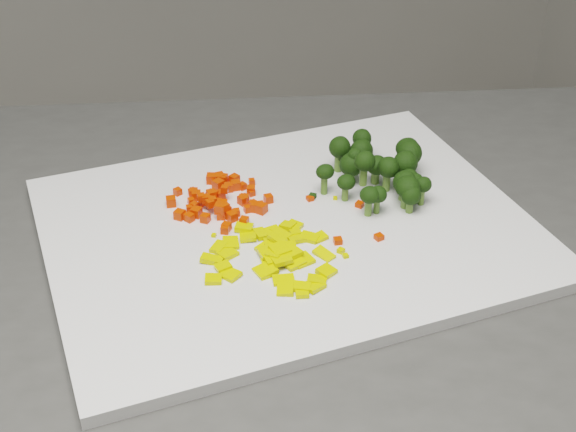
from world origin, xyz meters
name	(u,v)px	position (x,y,z in m)	size (l,w,h in m)	color
cutting_board	(288,229)	(0.24, 0.22, 0.91)	(0.48, 0.38, 0.01)	white
carrot_pile	(220,193)	(0.18, 0.28, 0.93)	(0.11, 0.11, 0.03)	#F12602
pepper_pile	(272,254)	(0.20, 0.17, 0.92)	(0.12, 0.12, 0.02)	yellow
broccoli_pile	(372,162)	(0.35, 0.26, 0.94)	(0.13, 0.13, 0.06)	black
carrot_cube_0	(221,215)	(0.18, 0.26, 0.92)	(0.01, 0.01, 0.01)	#F12602
carrot_cube_1	(252,204)	(0.21, 0.27, 0.92)	(0.01, 0.01, 0.01)	#F12602
carrot_cube_2	(247,209)	(0.21, 0.26, 0.92)	(0.01, 0.01, 0.01)	#F12602
carrot_cube_3	(211,194)	(0.18, 0.29, 0.92)	(0.01, 0.01, 0.01)	#F12602
carrot_cube_4	(183,215)	(0.14, 0.27, 0.92)	(0.01, 0.01, 0.01)	#F12602
carrot_cube_5	(268,199)	(0.23, 0.27, 0.92)	(0.01, 0.01, 0.01)	#F12602
carrot_cube_6	(217,203)	(0.18, 0.28, 0.92)	(0.01, 0.01, 0.01)	#F12602
carrot_cube_7	(232,216)	(0.19, 0.25, 0.92)	(0.01, 0.01, 0.01)	#F12602
carrot_cube_8	(223,179)	(0.20, 0.33, 0.92)	(0.01, 0.01, 0.01)	#F12602
carrot_cube_9	(226,227)	(0.17, 0.24, 0.92)	(0.01, 0.01, 0.01)	#F12602
carrot_cube_10	(261,208)	(0.22, 0.25, 0.92)	(0.01, 0.01, 0.01)	#F12602
carrot_cube_11	(196,195)	(0.16, 0.31, 0.92)	(0.01, 0.01, 0.01)	#F12602
carrot_cube_12	(236,212)	(0.19, 0.26, 0.92)	(0.01, 0.01, 0.01)	#F12602
carrot_cube_13	(227,209)	(0.19, 0.27, 0.92)	(0.01, 0.01, 0.01)	#F12602
carrot_cube_14	(243,200)	(0.21, 0.28, 0.92)	(0.01, 0.01, 0.01)	#F12602
carrot_cube_15	(244,199)	(0.21, 0.28, 0.92)	(0.01, 0.01, 0.01)	#F12602
carrot_cube_16	(180,215)	(0.14, 0.28, 0.92)	(0.01, 0.01, 0.01)	#F12602
carrot_cube_17	(224,204)	(0.18, 0.28, 0.92)	(0.01, 0.01, 0.01)	#F12602
carrot_cube_18	(213,201)	(0.17, 0.28, 0.93)	(0.01, 0.01, 0.01)	#F12602
carrot_cube_19	(254,205)	(0.21, 0.27, 0.92)	(0.01, 0.01, 0.01)	#F12602
carrot_cube_20	(212,196)	(0.18, 0.30, 0.92)	(0.01, 0.01, 0.01)	#F12602
carrot_cube_21	(201,197)	(0.16, 0.29, 0.93)	(0.01, 0.01, 0.01)	#F12602
carrot_cube_22	(205,218)	(0.16, 0.26, 0.92)	(0.01, 0.01, 0.01)	#F12602
carrot_cube_23	(224,180)	(0.20, 0.33, 0.92)	(0.01, 0.01, 0.01)	#F12602
carrot_cube_24	(189,208)	(0.15, 0.28, 0.92)	(0.01, 0.01, 0.01)	#F12602
carrot_cube_25	(236,185)	(0.21, 0.31, 0.92)	(0.01, 0.01, 0.01)	#F12602
carrot_cube_26	(193,192)	(0.16, 0.32, 0.92)	(0.01, 0.01, 0.01)	#F12602
carrot_cube_27	(225,229)	(0.17, 0.23, 0.92)	(0.01, 0.01, 0.01)	#F12602
carrot_cube_28	(213,180)	(0.19, 0.33, 0.92)	(0.01, 0.01, 0.01)	#F12602
carrot_cube_29	(220,208)	(0.18, 0.26, 0.92)	(0.01, 0.01, 0.01)	#F12602
carrot_cube_30	(223,216)	(0.18, 0.26, 0.92)	(0.01, 0.01, 0.01)	#F12602
carrot_cube_31	(191,201)	(0.15, 0.30, 0.92)	(0.01, 0.01, 0.01)	#F12602
carrot_cube_32	(206,199)	(0.17, 0.28, 0.93)	(0.01, 0.01, 0.01)	#F12602
carrot_cube_33	(189,217)	(0.14, 0.27, 0.92)	(0.01, 0.01, 0.01)	#F12602
carrot_cube_34	(252,193)	(0.22, 0.29, 0.92)	(0.01, 0.01, 0.01)	#F12602
carrot_cube_35	(219,178)	(0.20, 0.33, 0.92)	(0.01, 0.01, 0.01)	#F12602
carrot_cube_36	(244,221)	(0.19, 0.24, 0.92)	(0.01, 0.01, 0.01)	#F12602
carrot_cube_37	(211,179)	(0.19, 0.33, 0.92)	(0.01, 0.01, 0.01)	#F12602
carrot_cube_38	(193,193)	(0.16, 0.31, 0.92)	(0.01, 0.01, 0.01)	#F12602
carrot_cube_39	(225,189)	(0.19, 0.29, 0.93)	(0.01, 0.01, 0.01)	#F12602
carrot_cube_40	(243,198)	(0.21, 0.28, 0.92)	(0.01, 0.01, 0.01)	#F12602
carrot_cube_41	(178,192)	(0.15, 0.32, 0.92)	(0.01, 0.01, 0.01)	#F12602
carrot_cube_42	(255,207)	(0.21, 0.26, 0.92)	(0.01, 0.01, 0.01)	#F12602
carrot_cube_43	(221,194)	(0.19, 0.30, 0.92)	(0.01, 0.01, 0.01)	#F12602
carrot_cube_44	(195,206)	(0.16, 0.29, 0.92)	(0.01, 0.01, 0.01)	#F12602
carrot_cube_45	(242,186)	(0.22, 0.31, 0.92)	(0.01, 0.01, 0.01)	#F12602
carrot_cube_46	(171,201)	(0.13, 0.30, 0.92)	(0.01, 0.01, 0.01)	#F12602
carrot_cube_47	(251,190)	(0.22, 0.29, 0.92)	(0.01, 0.01, 0.01)	#F12602
carrot_cube_48	(229,187)	(0.20, 0.31, 0.92)	(0.01, 0.01, 0.01)	#F12602
carrot_cube_49	(225,207)	(0.18, 0.26, 0.93)	(0.01, 0.01, 0.01)	#F12602
carrot_cube_50	(252,182)	(0.23, 0.31, 0.92)	(0.01, 0.01, 0.01)	#F12602
carrot_cube_51	(210,204)	(0.17, 0.27, 0.93)	(0.01, 0.01, 0.01)	#F12602
carrot_cube_52	(234,179)	(0.21, 0.32, 0.92)	(0.01, 0.01, 0.01)	#F12602
carrot_cube_53	(260,206)	(0.22, 0.26, 0.92)	(0.01, 0.01, 0.01)	#F12602
carrot_cube_54	(218,185)	(0.19, 0.32, 0.92)	(0.01, 0.01, 0.01)	#F12602
carrot_cube_55	(196,212)	(0.15, 0.27, 0.92)	(0.01, 0.01, 0.01)	#F12602
carrot_cube_56	(235,185)	(0.21, 0.31, 0.92)	(0.01, 0.01, 0.01)	#F12602
carrot_cube_57	(208,201)	(0.17, 0.28, 0.92)	(0.01, 0.01, 0.01)	#F12602
pepper_chunk_0	(294,263)	(0.22, 0.16, 0.92)	(0.02, 0.02, 0.01)	yellow
pepper_chunk_1	(212,260)	(0.14, 0.19, 0.92)	(0.02, 0.01, 0.01)	yellow
pepper_chunk_2	(302,293)	(0.21, 0.11, 0.91)	(0.01, 0.01, 0.00)	yellow
pepper_chunk_3	(213,279)	(0.14, 0.16, 0.92)	(0.01, 0.02, 0.00)	yellow
pepper_chunk_4	(310,237)	(0.25, 0.19, 0.92)	(0.01, 0.02, 0.00)	yellow
pepper_chunk_5	(319,237)	(0.26, 0.19, 0.91)	(0.02, 0.01, 0.00)	yellow
pepper_chunk_6	(294,226)	(0.24, 0.22, 0.92)	(0.01, 0.01, 0.00)	yellow
pepper_chunk_7	(278,231)	(0.22, 0.21, 0.91)	(0.01, 0.01, 0.00)	yellow
pepper_chunk_8	(219,247)	(0.16, 0.21, 0.92)	(0.02, 0.01, 0.00)	yellow
pepper_chunk_9	(267,252)	(0.20, 0.18, 0.92)	(0.02, 0.02, 0.00)	yellow
pepper_chunk_10	(230,275)	(0.15, 0.16, 0.91)	(0.02, 0.02, 0.00)	yellow
pepper_chunk_11	(265,271)	(0.19, 0.16, 0.92)	(0.02, 0.02, 0.00)	yellow
pepper_chunk_12	(231,243)	(0.17, 0.21, 0.92)	(0.02, 0.02, 0.00)	yellow
pepper_chunk_13	(248,236)	(0.19, 0.22, 0.91)	(0.02, 0.02, 0.00)	yellow
pepper_chunk_14	(274,255)	(0.20, 0.17, 0.92)	(0.02, 0.01, 0.00)	yellow
pepper_chunk_15	(326,271)	(0.24, 0.13, 0.92)	(0.02, 0.02, 0.00)	yellow
pepper_chunk_16	(272,258)	(0.20, 0.17, 0.92)	(0.02, 0.02, 0.00)	yellow
pepper_chunk_17	(271,231)	(0.21, 0.22, 0.92)	(0.02, 0.01, 0.00)	yellow
pepper_chunk_18	(277,239)	(0.21, 0.19, 0.92)	(0.02, 0.01, 0.00)	yellow
pepper_chunk_19	(288,226)	(0.23, 0.22, 0.92)	(0.01, 0.01, 0.01)	yellow
pepper_chunk_20	(271,243)	(0.21, 0.20, 0.92)	(0.01, 0.02, 0.01)	yellow
pepper_chunk_21	(285,288)	(0.19, 0.12, 0.92)	(0.02, 0.02, 0.00)	yellow
pepper_chunk_22	(280,250)	(0.21, 0.17, 0.92)	(0.02, 0.02, 0.01)	yellow
pepper_chunk_23	(294,254)	(0.22, 0.16, 0.92)	(0.02, 0.01, 0.00)	yellow
pepper_chunk_24	(269,260)	(0.20, 0.17, 0.91)	(0.02, 0.01, 0.00)	yellow
pepper_chunk_25	(244,228)	(0.19, 0.23, 0.92)	(0.02, 0.02, 0.01)	yellow
pepper_chunk_26	(314,286)	(0.22, 0.12, 0.91)	(0.02, 0.02, 0.00)	yellow
pepper_chunk_27	(302,260)	(0.23, 0.16, 0.91)	(0.02, 0.02, 0.00)	yellow
pepper_chunk_28	(266,249)	(0.20, 0.19, 0.91)	(0.02, 0.02, 0.00)	yellow
pepper_chunk_29	(282,235)	(0.22, 0.20, 0.92)	(0.02, 0.01, 0.00)	yellow
pepper_chunk_30	(227,254)	(0.16, 0.19, 0.92)	(0.02, 0.02, 0.00)	yellow
pepper_chunk_31	(294,231)	(0.24, 0.21, 0.91)	(0.02, 0.01, 0.00)	yellow
pepper_chunk_32	(284,280)	(0.20, 0.14, 0.91)	(0.02, 0.01, 0.00)	yellow
pepper_chunk_33	(281,260)	(0.20, 0.16, 0.92)	(0.02, 0.02, 0.00)	yellow
pepper_chunk_34	(324,254)	(0.25, 0.16, 0.91)	(0.02, 0.01, 0.00)	yellow
pepper_chunk_35	(261,234)	(0.20, 0.21, 0.92)	(0.02, 0.01, 0.00)	yellow
pepper_chunk_36	(223,267)	(0.15, 0.17, 0.92)	(0.01, 0.01, 0.01)	yellow
pepper_chunk_37	(300,287)	(0.21, 0.12, 0.92)	(0.02, 0.01, 0.01)	yellow
pepper_chunk_38	(290,249)	(0.22, 0.17, 0.92)	(0.02, 0.01, 0.01)	yellow
pepper_chunk_39	(317,280)	(0.23, 0.12, 0.91)	(0.02, 0.01, 0.00)	yellow
pepper_chunk_40	(296,238)	(0.23, 0.19, 0.92)	(0.02, 0.01, 0.00)	yellow
broccoli_floret_0	(422,192)	(0.38, 0.21, 0.93)	(0.02, 0.02, 0.03)	black
broccoli_floret_1	(406,156)	(0.40, 0.28, 0.93)	(0.04, 0.04, 0.04)	black
broccoli_floret_2	(404,187)	(0.37, 0.22, 0.93)	(0.04, 0.04, 0.03)	black
broccoli_floret_3	(339,155)	(0.33, 0.30, 0.93)	(0.03, 0.03, 0.04)	black
broccoli_floret_4	(406,193)	(0.36, 0.21, 0.93)	(0.04, 0.04, 0.04)	black
broccoli_floret_5	(369,202)	(0.32, 0.21, 0.93)	(0.03, 0.03, 0.03)	black
broccoli_floret_6	(376,170)	(0.36, 0.26, 0.93)	(0.03, 0.03, 0.03)	black
broccoli_floret_7	(407,167)	(0.39, 0.26, 0.93)	(0.03, 0.03, 0.03)	black
broccoli_floret_8	(360,155)	(0.36, 0.30, 0.93)	(0.04, 0.04, 0.03)	black
broccoli_floret_9	(354,160)	(0.34, 0.28, 0.94)	(0.02, 0.02, 0.03)	black
broccoli_floret_10	(351,160)	(0.34, 0.30, 0.93)	(0.02, 0.02, 0.03)	black
broccoli_floret_11	(387,175)	(0.36, 0.25, 0.93)	(0.03, 0.03, 0.04)	black
broccoli_floret_12	(346,160)	(0.34, 0.30, 0.93)	(0.03, 0.03, 0.03)	black
broccoli_floret_13	(364,169)	(0.33, 0.25, 0.95)	(0.03, 0.03, 0.04)	black
broccoli_floret_14	(410,200)	(0.36, 0.20, 0.93)	(0.03, 0.03, 0.03)	black
broccoli_floret_15	(361,146)	(0.36, 0.32, 0.93)	(0.03, 0.03, 0.04)	black
broccoli_floret_16	(345,188)	(0.31, 0.24, 0.93)	(0.03, 0.03, 0.03)	black
broccoli_floret_17	(414,187)	(0.38, 0.22, 0.93)	(0.03, 0.03, 0.03)	black
broccoli_floret_18	(350,169)	(0.33, 0.28, 0.93)	(0.04, 0.04, 0.03)	black
broccoli_floret_19	(404,170)	(0.38, 0.25, 0.93)	(0.04, 0.04, 0.04)	black
broccoli_floret_20	(377,201)	(0.33, 0.21, 0.93)	(0.02, 0.02, 0.03)	black
broccoli_floret_21	(408,159)	(0.40, 0.27, 0.93)	(0.04, 0.04, 0.04)	black
broccoli_floret_22	(407,184)	(0.38, 0.23, 0.93)	(0.03, 0.03, 0.03)	black
broccoli_floret_23	(324,180)	(0.30, 0.27, 0.93)	(0.03, 0.03, 0.04)	black
stray_bit_0	(346,256)	(0.27, 0.15, 0.91)	(0.01, 0.01, 0.00)	yellow
stray_bit_1	(312,196)	(0.28, 0.26, 0.92)	(0.01, 0.01, 0.00)	black
stray_bit_2	(310,198)	(0.28, 0.26, 0.92)	(0.01, 0.01, 0.00)	#F12602
stray_bit_3	(338,241)	(0.27, 0.17, 0.92)	(0.01, 0.01, 0.01)	#F12602
stray_bit_4	(341,251)	(0.27, 0.16, 0.92)	(0.01, 0.01, 0.00)	yellow
stray_bit_5	(335,198)	(0.30, 0.25, 0.91)	(0.00, 0.00, 0.00)	yellow
stray_bit_6	(251,208)	(0.21, 0.26, 0.92)	(0.01, 0.01, 0.00)	#F12602
stray_bit_7	(201,205)	(0.16, 0.29, 0.91)	(0.00, 0.00, 0.00)	#F12602
stray_bit_8	(298,236)	(0.24, 0.20, 0.91)	(0.01, 0.01, 0.00)	black
stray_bit_9	(214,235)	(0.16, 0.23, 0.91)	(0.00, 0.00, 0.00)	yellow
stray_bit_10	(379,237)	(0.31, 0.17, 0.92)	(0.01, 0.01, 0.01)	#F12602
stray_bit_11	(360,204)	(0.32, 0.23, 0.92)	(0.01, 0.01, 0.01)	#F12602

